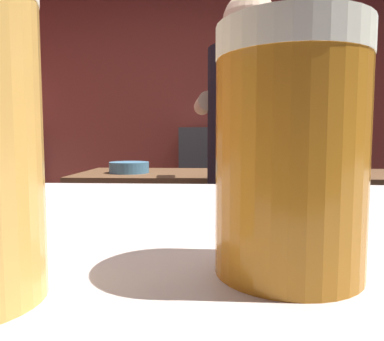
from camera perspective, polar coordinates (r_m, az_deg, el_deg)
wall_back at (r=3.61m, az=2.82°, el=8.91°), size 5.20×0.10×2.70m
prep_counter at (r=2.15m, az=12.03°, el=-12.61°), size 2.10×0.60×0.92m
back_shelf at (r=3.36m, az=6.60°, el=-3.70°), size 0.98×0.36×1.19m
bartender at (r=1.58m, az=8.56°, el=0.32°), size 0.45×0.53×1.69m
knife_block at (r=2.18m, az=23.04°, el=2.42°), size 0.10×0.08×0.28m
mixing_bowl at (r=2.04m, az=-9.61°, el=0.47°), size 0.21×0.21×0.06m
chefs_knife at (r=2.03m, az=15.35°, el=-0.39°), size 0.24×0.10×0.01m
pint_glass_far at (r=0.22m, az=14.73°, el=2.66°), size 0.08×0.08×0.14m
bottle_olive_oil at (r=3.30m, az=12.60°, el=7.81°), size 0.07×0.07×0.20m
bottle_vinegar at (r=3.40m, az=9.10°, el=7.83°), size 0.07×0.07×0.21m
bottle_hot_sauce at (r=3.38m, az=10.72°, el=7.68°), size 0.06×0.06×0.19m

